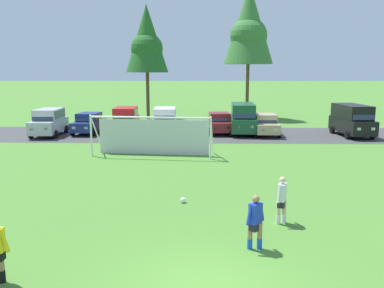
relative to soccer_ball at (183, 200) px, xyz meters
name	(u,v)px	position (x,y,z in m)	size (l,w,h in m)	color
ground_plane	(204,157)	(0.87, 8.55, -0.11)	(400.00, 400.00, 0.00)	#477A2D
parking_lot_strip	(203,134)	(0.87, 17.52, -0.11)	(52.00, 8.40, 0.01)	#3D3D3F
soccer_ball	(183,200)	(0.00, 0.00, 0.00)	(0.22, 0.22, 0.22)	white
soccer_goal	(153,134)	(-2.31, 9.21, 1.18)	(7.57, 2.67, 2.57)	white
player_defender_far	(255,222)	(2.29, -4.15, 0.71)	(0.62, 0.54, 1.64)	#936B4C
player_winger_left	(282,200)	(3.46, -2.09, 0.71)	(0.46, 0.67, 1.64)	beige
parked_car_slot_far_left	(49,122)	(-11.65, 16.71, 1.00)	(2.29, 4.68, 2.16)	#B2B2BC
parked_car_slot_left	(89,123)	(-8.75, 17.93, 0.77)	(2.24, 4.31, 1.72)	navy
parked_car_slot_center_left	(126,120)	(-5.69, 18.24, 1.00)	(2.30, 4.68, 2.16)	red
parked_car_slot_center	(165,121)	(-2.34, 17.80, 1.00)	(2.35, 4.71, 2.16)	silver
parked_car_slot_center_right	(220,123)	(2.23, 18.29, 0.77)	(2.20, 4.28, 1.72)	maroon
parked_car_slot_right	(243,118)	(4.15, 17.97, 1.23)	(2.37, 4.89, 2.52)	#194C2D
parked_car_slot_far_right	(265,124)	(5.92, 17.34, 0.77)	(2.06, 4.21, 1.72)	tan
parked_car_slot_end	(352,119)	(12.81, 17.09, 1.23)	(2.46, 4.93, 2.52)	black
tree_left_edge	(147,41)	(-5.12, 28.28, 8.21)	(4.53, 4.53, 12.09)	brown
tree_mid_left	(249,27)	(5.75, 29.45, 9.71)	(5.35, 5.35, 14.27)	brown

